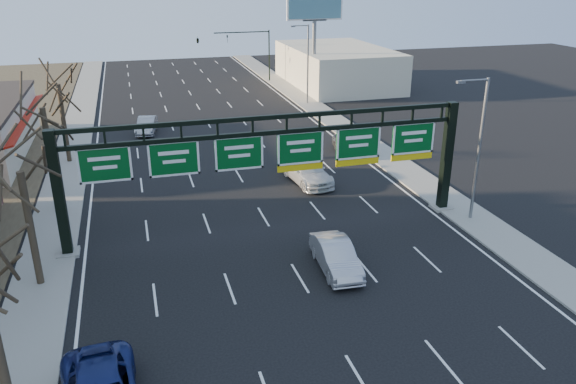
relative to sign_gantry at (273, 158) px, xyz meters
name	(u,v)px	position (x,y,z in m)	size (l,w,h in m)	color
ground	(312,298)	(-0.16, -8.00, -4.63)	(160.00, 160.00, 0.00)	black
sidewalk_left	(65,182)	(-12.96, 12.00, -4.57)	(3.00, 120.00, 0.12)	gray
sidewalk_right	(380,153)	(12.64, 12.00, -4.57)	(3.00, 120.00, 0.12)	gray
lane_markings	(234,167)	(-0.16, 12.00, -4.62)	(21.60, 120.00, 0.01)	white
sign_gantry	(273,158)	(0.00, 0.00, 0.00)	(24.60, 1.20, 7.20)	black
building_right_distant	(337,66)	(19.84, 42.00, -2.13)	(12.00, 20.00, 5.00)	beige
tree_gantry	(16,150)	(-12.96, -3.00, 2.48)	(3.60, 3.60, 8.48)	#31271B
tree_mid	(40,92)	(-12.96, 7.00, 3.23)	(3.60, 3.60, 9.24)	#31271B
tree_far	(56,71)	(-12.96, 17.00, 2.86)	(3.60, 3.60, 8.86)	#31271B
streetlight_near	(478,143)	(12.31, -2.00, 0.45)	(2.15, 0.22, 9.00)	slate
streetlight_far	(307,60)	(12.31, 32.00, 0.45)	(2.15, 0.22, 9.00)	slate
billboard_right	(315,20)	(14.84, 36.98, 4.43)	(7.00, 0.50, 12.00)	slate
traffic_signal_mast	(225,43)	(5.53, 47.00, 0.87)	(10.16, 0.54, 7.00)	black
car_silver_sedan	(336,256)	(1.92, -5.67, -3.84)	(1.68, 4.82, 1.59)	#B2B2B7
car_white_wagon	(307,171)	(4.49, 7.29, -3.80)	(2.34, 5.75, 1.67)	silver
car_grey_far	(352,144)	(10.34, 12.85, -3.81)	(1.92, 4.78, 1.63)	#47494C
car_silver_distant	(147,125)	(-6.34, 24.32, -3.87)	(1.61, 4.61, 1.52)	#A09FA4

